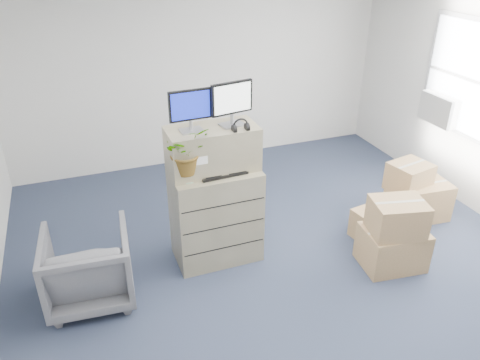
{
  "coord_description": "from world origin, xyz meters",
  "views": [
    {
      "loc": [
        -1.92,
        -3.47,
        3.38
      ],
      "look_at": [
        -0.49,
        0.4,
        1.19
      ],
      "focal_mm": 35.0,
      "sensor_mm": 36.0,
      "label": 1
    }
  ],
  "objects_px": {
    "monitor_left": "(190,108)",
    "office_chair": "(88,264)",
    "monitor_right": "(232,101)",
    "water_bottle": "(222,156)",
    "filing_cabinet_lower": "(216,215)",
    "keyboard": "(223,173)",
    "potted_plant": "(186,156)"
  },
  "relations": [
    {
      "from": "monitor_right",
      "to": "office_chair",
      "type": "bearing_deg",
      "value": 178.53
    },
    {
      "from": "filing_cabinet_lower",
      "to": "monitor_right",
      "type": "bearing_deg",
      "value": 10.83
    },
    {
      "from": "monitor_right",
      "to": "office_chair",
      "type": "height_order",
      "value": "monitor_right"
    },
    {
      "from": "monitor_right",
      "to": "potted_plant",
      "type": "xyz_separation_m",
      "value": [
        -0.55,
        -0.14,
        -0.47
      ]
    },
    {
      "from": "monitor_right",
      "to": "keyboard",
      "type": "relative_size",
      "value": 0.92
    },
    {
      "from": "monitor_right",
      "to": "office_chair",
      "type": "xyz_separation_m",
      "value": [
        -1.65,
        -0.28,
        -1.42
      ]
    },
    {
      "from": "monitor_left",
      "to": "monitor_right",
      "type": "relative_size",
      "value": 0.94
    },
    {
      "from": "monitor_left",
      "to": "office_chair",
      "type": "xyz_separation_m",
      "value": [
        -1.21,
        -0.27,
        -1.4
      ]
    },
    {
      "from": "monitor_left",
      "to": "office_chair",
      "type": "bearing_deg",
      "value": -170.49
    },
    {
      "from": "water_bottle",
      "to": "office_chair",
      "type": "relative_size",
      "value": 0.31
    },
    {
      "from": "office_chair",
      "to": "monitor_right",
      "type": "bearing_deg",
      "value": -165.8
    },
    {
      "from": "monitor_right",
      "to": "potted_plant",
      "type": "bearing_deg",
      "value": -176.75
    },
    {
      "from": "potted_plant",
      "to": "monitor_left",
      "type": "bearing_deg",
      "value": 51.31
    },
    {
      "from": "monitor_left",
      "to": "monitor_right",
      "type": "distance_m",
      "value": 0.44
    },
    {
      "from": "keyboard",
      "to": "monitor_left",
      "type": "bearing_deg",
      "value": 150.9
    },
    {
      "from": "keyboard",
      "to": "water_bottle",
      "type": "distance_m",
      "value": 0.22
    },
    {
      "from": "water_bottle",
      "to": "filing_cabinet_lower",
      "type": "bearing_deg",
      "value": -147.52
    },
    {
      "from": "keyboard",
      "to": "potted_plant",
      "type": "xyz_separation_m",
      "value": [
        -0.38,
        0.01,
        0.26
      ]
    },
    {
      "from": "filing_cabinet_lower",
      "to": "office_chair",
      "type": "xyz_separation_m",
      "value": [
        -1.43,
        -0.24,
        -0.13
      ]
    },
    {
      "from": "monitor_right",
      "to": "office_chair",
      "type": "relative_size",
      "value": 0.54
    },
    {
      "from": "water_bottle",
      "to": "keyboard",
      "type": "bearing_deg",
      "value": -106.56
    },
    {
      "from": "filing_cabinet_lower",
      "to": "potted_plant",
      "type": "height_order",
      "value": "potted_plant"
    },
    {
      "from": "potted_plant",
      "to": "office_chair",
      "type": "xyz_separation_m",
      "value": [
        -1.11,
        -0.14,
        -0.95
      ]
    },
    {
      "from": "monitor_right",
      "to": "water_bottle",
      "type": "bearing_deg",
      "value": 156.24
    },
    {
      "from": "monitor_left",
      "to": "monitor_right",
      "type": "height_order",
      "value": "monitor_right"
    },
    {
      "from": "monitor_left",
      "to": "water_bottle",
      "type": "height_order",
      "value": "monitor_left"
    },
    {
      "from": "monitor_left",
      "to": "keyboard",
      "type": "bearing_deg",
      "value": -28.54
    },
    {
      "from": "water_bottle",
      "to": "monitor_right",
      "type": "bearing_deg",
      "value": -12.57
    },
    {
      "from": "office_chair",
      "to": "monitor_left",
      "type": "bearing_deg",
      "value": -162.92
    },
    {
      "from": "monitor_left",
      "to": "potted_plant",
      "type": "distance_m",
      "value": 0.48
    },
    {
      "from": "filing_cabinet_lower",
      "to": "monitor_right",
      "type": "height_order",
      "value": "monitor_right"
    },
    {
      "from": "filing_cabinet_lower",
      "to": "keyboard",
      "type": "distance_m",
      "value": 0.58
    }
  ]
}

